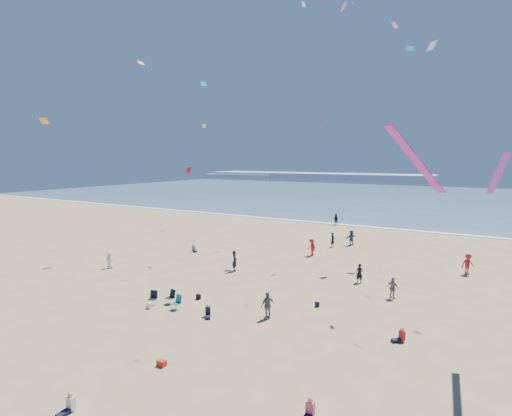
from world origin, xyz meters
The scene contains 13 objects.
ground centered at (0.00, 0.00, 0.00)m, with size 220.00×220.00×0.00m, color tan.
ocean centered at (0.00, 95.00, 0.03)m, with size 220.00×100.00×0.06m, color #476B84.
surf_line centered at (0.00, 45.00, 0.04)m, with size 220.00×1.20×0.08m, color white.
headland_far centered at (-60.00, 170.00, 1.60)m, with size 110.00×20.00×3.20m, color #7A8EA8.
headland_near centered at (-100.00, 165.00, 1.00)m, with size 40.00×14.00×2.00m, color #7A8EA8.
standing_flyers centered at (4.63, 19.64, 0.88)m, with size 37.55×50.49×1.90m.
seated_group centered at (1.94, 5.25, 0.42)m, with size 25.21×25.44×0.84m.
chair_cluster centered at (-3.68, 5.27, 0.50)m, with size 2.73×1.53×1.00m.
white_tote centered at (-4.39, 4.36, 0.20)m, with size 0.35×0.20×0.40m, color white.
black_backpack centered at (-2.60, 7.48, 0.19)m, with size 0.30×0.22×0.38m, color black.
cooler centered at (1.80, -0.89, 0.15)m, with size 0.45×0.30×0.30m, color red.
navy_bag centered at (5.45, 10.54, 0.17)m, with size 0.28×0.18×0.34m, color black.
kites_aloft centered at (8.28, 14.10, 15.34)m, with size 47.88×43.25×27.02m.
Camera 1 is at (15.37, -14.63, 10.24)m, focal length 28.00 mm.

